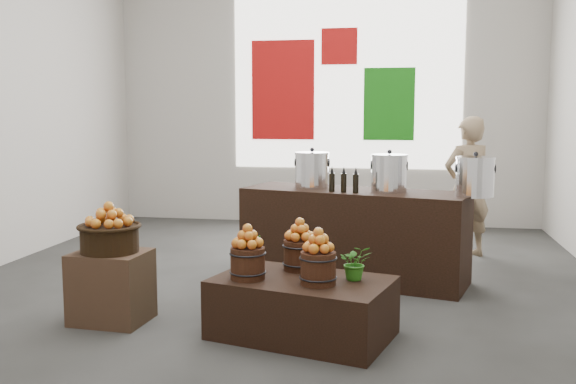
% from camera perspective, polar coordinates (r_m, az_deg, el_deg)
% --- Properties ---
extents(ground, '(7.00, 7.00, 0.00)m').
position_cam_1_polar(ground, '(5.94, -0.88, -8.42)').
color(ground, '#373734').
rests_on(ground, ground).
extents(back_wall, '(6.00, 0.04, 4.00)m').
position_cam_1_polar(back_wall, '(9.19, 3.31, 9.66)').
color(back_wall, '#B1ACA4').
rests_on(back_wall, ground).
extents(back_opening, '(3.20, 0.02, 2.40)m').
position_cam_1_polar(back_opening, '(9.14, 5.19, 9.66)').
color(back_opening, white).
rests_on(back_opening, back_wall).
extents(deco_red_left, '(0.90, 0.04, 1.40)m').
position_cam_1_polar(deco_red_left, '(9.25, -0.45, 9.04)').
color(deco_red_left, '#B10E0D').
rests_on(deco_red_left, back_wall).
extents(deco_green_right, '(0.70, 0.04, 1.00)m').
position_cam_1_polar(deco_green_right, '(9.09, 8.97, 7.72)').
color(deco_green_right, '#156F11').
rests_on(deco_green_right, back_wall).
extents(deco_red_upper, '(0.50, 0.04, 0.50)m').
position_cam_1_polar(deco_red_upper, '(9.18, 4.58, 12.78)').
color(deco_red_upper, '#B10E0D').
rests_on(deco_red_upper, back_wall).
extents(crate, '(0.57, 0.48, 0.54)m').
position_cam_1_polar(crate, '(5.11, -15.43, -8.12)').
color(crate, '#4C3023').
rests_on(crate, ground).
extents(wicker_basket, '(0.43, 0.43, 0.20)m').
position_cam_1_polar(wicker_basket, '(5.02, -15.57, -4.05)').
color(wicker_basket, black).
rests_on(wicker_basket, crate).
extents(apples_in_basket, '(0.34, 0.34, 0.18)m').
position_cam_1_polar(apples_in_basket, '(4.99, -15.64, -1.92)').
color(apples_in_basket, '#A60517').
rests_on(apples_in_basket, wicker_basket).
extents(display_table, '(1.37, 1.04, 0.42)m').
position_cam_1_polar(display_table, '(4.63, 1.28, -10.22)').
color(display_table, black).
rests_on(display_table, ground).
extents(apple_bucket_front_left, '(0.24, 0.24, 0.22)m').
position_cam_1_polar(apple_bucket_front_left, '(4.55, -3.60, -6.34)').
color(apple_bucket_front_left, '#3D1C10').
rests_on(apple_bucket_front_left, display_table).
extents(apples_in_bucket_front_left, '(0.18, 0.18, 0.16)m').
position_cam_1_polar(apples_in_bucket_front_left, '(4.51, -3.62, -3.94)').
color(apples_in_bucket_front_left, '#A60517').
rests_on(apples_in_bucket_front_left, apple_bucket_front_left).
extents(apple_bucket_front_right, '(0.24, 0.24, 0.22)m').
position_cam_1_polar(apple_bucket_front_right, '(4.40, 2.69, -6.79)').
color(apple_bucket_front_right, '#3D1C10').
rests_on(apple_bucket_front_right, display_table).
extents(apples_in_bucket_front_right, '(0.18, 0.18, 0.16)m').
position_cam_1_polar(apples_in_bucket_front_right, '(4.36, 2.71, -4.31)').
color(apples_in_bucket_front_right, '#A60517').
rests_on(apples_in_bucket_front_right, apple_bucket_front_right).
extents(apple_bucket_rear, '(0.24, 0.24, 0.22)m').
position_cam_1_polar(apple_bucket_rear, '(4.79, 1.05, -5.63)').
color(apple_bucket_rear, '#3D1C10').
rests_on(apple_bucket_rear, display_table).
extents(apples_in_bucket_rear, '(0.18, 0.18, 0.16)m').
position_cam_1_polar(apples_in_bucket_rear, '(4.75, 1.05, -3.34)').
color(apples_in_bucket_rear, '#A60517').
rests_on(apples_in_bucket_rear, apple_bucket_rear).
extents(herb_garnish_right, '(0.26, 0.23, 0.25)m').
position_cam_1_polar(herb_garnish_right, '(4.54, 6.01, -6.24)').
color(herb_garnish_right, '#256B16').
rests_on(herb_garnish_right, display_table).
extents(herb_garnish_left, '(0.17, 0.16, 0.26)m').
position_cam_1_polar(herb_garnish_left, '(4.82, -3.17, -5.34)').
color(herb_garnish_left, '#256B16').
rests_on(herb_garnish_left, display_table).
extents(counter, '(2.21, 1.19, 0.86)m').
position_cam_1_polar(counter, '(6.13, 5.85, -3.82)').
color(counter, black).
rests_on(counter, ground).
extents(stock_pot_left, '(0.33, 0.33, 0.33)m').
position_cam_1_polar(stock_pot_left, '(6.20, 2.15, 1.88)').
color(stock_pot_left, silver).
rests_on(stock_pot_left, counter).
extents(stock_pot_center, '(0.33, 0.33, 0.33)m').
position_cam_1_polar(stock_pot_center, '(5.95, 8.97, 1.57)').
color(stock_pot_center, silver).
rests_on(stock_pot_center, counter).
extents(stock_pot_right, '(0.33, 0.33, 0.33)m').
position_cam_1_polar(stock_pot_right, '(5.79, 16.28, 1.22)').
color(stock_pot_right, silver).
rests_on(stock_pot_right, counter).
extents(oil_cruets, '(0.24, 0.11, 0.24)m').
position_cam_1_polar(oil_cruets, '(5.85, 5.24, 1.12)').
color(oil_cruets, black).
rests_on(oil_cruets, counter).
extents(shopper, '(0.67, 0.59, 1.55)m').
position_cam_1_polar(shopper, '(7.30, 15.64, 0.43)').
color(shopper, '#8C7456').
rests_on(shopper, ground).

